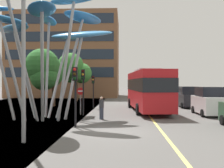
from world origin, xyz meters
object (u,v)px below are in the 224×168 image
(leaf_sculpture, at_px, (43,25))
(car_parked_far, at_px, (188,98))
(no_entry_sign, at_px, (81,96))
(traffic_light_kerb_far, at_px, (83,82))
(car_parked_mid, at_px, (209,102))
(street_lamp, at_px, (32,21))
(traffic_light_kerb_near, at_px, (75,84))
(red_bus, at_px, (147,88))
(traffic_light_island_mid, at_px, (93,85))
(pedestrian, at_px, (102,108))

(leaf_sculpture, xyz_separation_m, car_parked_far, (12.64, 9.89, -5.72))
(no_entry_sign, bearing_deg, leaf_sculpture, -129.89)
(traffic_light_kerb_far, xyz_separation_m, car_parked_mid, (10.09, 0.93, -1.59))
(street_lamp, xyz_separation_m, no_entry_sign, (0.47, 10.17, -3.76))
(leaf_sculpture, distance_m, no_entry_sign, 6.33)
(traffic_light_kerb_near, bearing_deg, leaf_sculpture, 129.31)
(traffic_light_kerb_near, relative_size, street_lamp, 0.42)
(traffic_light_kerb_far, relative_size, street_lamp, 0.44)
(red_bus, relative_size, leaf_sculpture, 0.96)
(car_parked_mid, height_order, street_lamp, street_lamp)
(leaf_sculpture, bearing_deg, no_entry_sign, 50.11)
(traffic_light_island_mid, distance_m, car_parked_far, 10.23)
(red_bus, distance_m, pedestrian, 6.90)
(car_parked_far, relative_size, street_lamp, 0.53)
(traffic_light_kerb_near, distance_m, car_parked_far, 16.68)
(traffic_light_island_mid, bearing_deg, traffic_light_kerb_far, -90.92)
(car_parked_far, relative_size, pedestrian, 2.73)
(leaf_sculpture, height_order, traffic_light_kerb_near, leaf_sculpture)
(traffic_light_island_mid, relative_size, pedestrian, 2.07)
(no_entry_sign, bearing_deg, pedestrian, -53.53)
(leaf_sculpture, xyz_separation_m, traffic_light_island_mid, (2.66, 8.17, -4.33))
(traffic_light_kerb_near, height_order, car_parked_mid, traffic_light_kerb_near)
(traffic_light_kerb_far, xyz_separation_m, car_parked_far, (10.08, 7.85, -1.62))
(traffic_light_kerb_near, bearing_deg, pedestrian, 71.80)
(street_lamp, bearing_deg, leaf_sculpture, 103.39)
(traffic_light_kerb_near, xyz_separation_m, car_parked_far, (9.68, 13.50, -1.51))
(car_parked_far, bearing_deg, leaf_sculpture, -141.96)
(traffic_light_kerb_far, relative_size, car_parked_mid, 0.83)
(traffic_light_kerb_far, distance_m, traffic_light_island_mid, 6.14)
(traffic_light_kerb_far, xyz_separation_m, street_lamp, (-0.78, -9.52, 2.60))
(red_bus, bearing_deg, no_entry_sign, -151.92)
(traffic_light_island_mid, xyz_separation_m, car_parked_mid, (9.99, -5.21, -1.36))
(leaf_sculpture, bearing_deg, street_lamp, -76.61)
(red_bus, height_order, traffic_light_island_mid, red_bus)
(traffic_light_island_mid, relative_size, car_parked_mid, 0.76)
(car_parked_mid, bearing_deg, pedestrian, -161.25)
(red_bus, bearing_deg, traffic_light_kerb_far, -145.57)
(traffic_light_kerb_far, distance_m, car_parked_far, 12.88)
(traffic_light_island_mid, bearing_deg, leaf_sculpture, -108.00)
(leaf_sculpture, distance_m, traffic_light_kerb_far, 5.25)
(leaf_sculpture, relative_size, car_parked_far, 2.68)
(traffic_light_kerb_near, relative_size, car_parked_far, 0.80)
(leaf_sculpture, relative_size, pedestrian, 7.34)
(leaf_sculpture, distance_m, car_parked_mid, 14.18)
(car_parked_far, height_order, street_lamp, street_lamp)
(car_parked_far, xyz_separation_m, street_lamp, (-10.86, -17.37, 4.22))
(car_parked_far, distance_m, pedestrian, 12.96)
(red_bus, xyz_separation_m, traffic_light_kerb_far, (-5.38, -3.69, 0.55))
(leaf_sculpture, height_order, car_parked_far, leaf_sculpture)
(leaf_sculpture, height_order, traffic_light_island_mid, leaf_sculpture)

